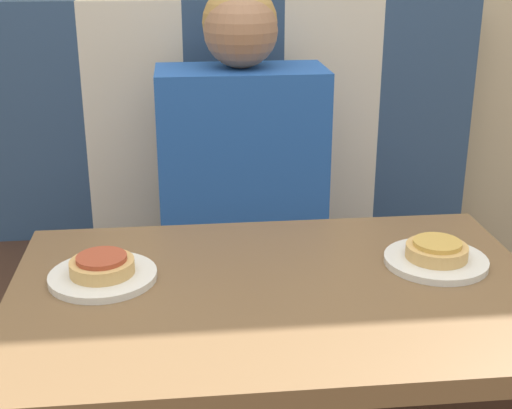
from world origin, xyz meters
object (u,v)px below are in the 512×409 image
(plate_right, at_px, (436,261))
(pizza_left, at_px, (102,265))
(person, at_px, (242,142))
(plate_left, at_px, (103,276))
(pizza_right, at_px, (437,250))

(plate_right, bearing_deg, pizza_left, -180.00)
(person, bearing_deg, plate_left, -115.26)
(plate_left, distance_m, plate_right, 0.56)
(person, bearing_deg, plate_right, -64.74)
(person, height_order, pizza_left, person)
(pizza_left, xyz_separation_m, pizza_right, (0.56, 0.00, 0.00))
(person, height_order, plate_right, person)
(plate_left, height_order, plate_right, same)
(pizza_left, distance_m, pizza_right, 0.56)
(person, distance_m, plate_left, 0.66)
(pizza_left, bearing_deg, pizza_right, 0.00)
(plate_left, bearing_deg, pizza_left, -90.00)
(plate_left, height_order, pizza_right, pizza_right)
(pizza_right, bearing_deg, plate_left, 180.00)
(person, bearing_deg, pizza_right, -64.74)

